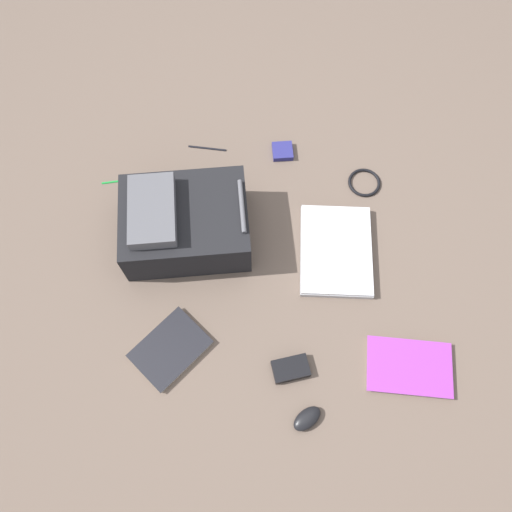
{
  "coord_description": "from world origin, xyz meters",
  "views": [
    {
      "loc": [
        0.69,
        -0.1,
        1.74
      ],
      "look_at": [
        -0.04,
        -0.04,
        0.02
      ],
      "focal_mm": 37.24,
      "sensor_mm": 36.0,
      "label": 1
    }
  ],
  "objects_px": {
    "computer_mouse": "(307,419)",
    "earbud_pouch": "(283,151)",
    "book_manual": "(409,367)",
    "laptop": "(336,250)",
    "power_brick": "(291,369)",
    "book_blue": "(170,349)",
    "cable_coil": "(364,183)",
    "pen_black": "(207,148)",
    "pen_blue": "(121,180)",
    "backpack": "(184,223)"
  },
  "relations": [
    {
      "from": "computer_mouse",
      "to": "earbud_pouch",
      "type": "height_order",
      "value": "computer_mouse"
    },
    {
      "from": "book_manual",
      "to": "earbud_pouch",
      "type": "bearing_deg",
      "value": -159.65
    },
    {
      "from": "earbud_pouch",
      "to": "book_manual",
      "type": "bearing_deg",
      "value": 20.35
    },
    {
      "from": "book_manual",
      "to": "laptop",
      "type": "bearing_deg",
      "value": -157.6
    },
    {
      "from": "power_brick",
      "to": "earbud_pouch",
      "type": "height_order",
      "value": "power_brick"
    },
    {
      "from": "book_manual",
      "to": "computer_mouse",
      "type": "height_order",
      "value": "computer_mouse"
    },
    {
      "from": "laptop",
      "to": "book_blue",
      "type": "bearing_deg",
      "value": -63.13
    },
    {
      "from": "cable_coil",
      "to": "earbud_pouch",
      "type": "distance_m",
      "value": 0.34
    },
    {
      "from": "power_brick",
      "to": "pen_black",
      "type": "xyz_separation_m",
      "value": [
        -0.88,
        -0.23,
        -0.01
      ]
    },
    {
      "from": "pen_black",
      "to": "computer_mouse",
      "type": "bearing_deg",
      "value": 14.0
    },
    {
      "from": "laptop",
      "to": "pen_black",
      "type": "distance_m",
      "value": 0.65
    },
    {
      "from": "laptop",
      "to": "cable_coil",
      "type": "bearing_deg",
      "value": 151.32
    },
    {
      "from": "pen_blue",
      "to": "earbud_pouch",
      "type": "bearing_deg",
      "value": 96.67
    },
    {
      "from": "book_manual",
      "to": "pen_black",
      "type": "relative_size",
      "value": 2.04
    },
    {
      "from": "earbud_pouch",
      "to": "pen_blue",
      "type": "bearing_deg",
      "value": -83.33
    },
    {
      "from": "book_manual",
      "to": "pen_black",
      "type": "xyz_separation_m",
      "value": [
        -0.91,
        -0.61,
        -0.01
      ]
    },
    {
      "from": "power_brick",
      "to": "pen_blue",
      "type": "height_order",
      "value": "power_brick"
    },
    {
      "from": "laptop",
      "to": "earbud_pouch",
      "type": "bearing_deg",
      "value": -161.72
    },
    {
      "from": "cable_coil",
      "to": "power_brick",
      "type": "distance_m",
      "value": 0.76
    },
    {
      "from": "laptop",
      "to": "computer_mouse",
      "type": "bearing_deg",
      "value": -17.23
    },
    {
      "from": "book_blue",
      "to": "cable_coil",
      "type": "xyz_separation_m",
      "value": [
        -0.57,
        0.74,
        -0.0
      ]
    },
    {
      "from": "book_blue",
      "to": "computer_mouse",
      "type": "xyz_separation_m",
      "value": [
        0.26,
        0.42,
        0.01
      ]
    },
    {
      "from": "computer_mouse",
      "to": "pen_blue",
      "type": "xyz_separation_m",
      "value": [
        -0.92,
        -0.59,
        -0.01
      ]
    },
    {
      "from": "power_brick",
      "to": "pen_blue",
      "type": "xyz_separation_m",
      "value": [
        -0.76,
        -0.56,
        -0.01
      ]
    },
    {
      "from": "laptop",
      "to": "backpack",
      "type": "bearing_deg",
      "value": -102.39
    },
    {
      "from": "laptop",
      "to": "book_manual",
      "type": "xyz_separation_m",
      "value": [
        0.43,
        0.18,
        -0.01
      ]
    },
    {
      "from": "book_manual",
      "to": "pen_black",
      "type": "distance_m",
      "value": 1.1
    },
    {
      "from": "pen_black",
      "to": "earbud_pouch",
      "type": "xyz_separation_m",
      "value": [
        0.05,
        0.29,
        0.01
      ]
    },
    {
      "from": "laptop",
      "to": "earbud_pouch",
      "type": "distance_m",
      "value": 0.46
    },
    {
      "from": "cable_coil",
      "to": "earbud_pouch",
      "type": "xyz_separation_m",
      "value": [
        -0.16,
        -0.29,
        0.01
      ]
    },
    {
      "from": "pen_black",
      "to": "earbud_pouch",
      "type": "distance_m",
      "value": 0.29
    },
    {
      "from": "pen_black",
      "to": "pen_blue",
      "type": "distance_m",
      "value": 0.35
    },
    {
      "from": "backpack",
      "to": "power_brick",
      "type": "bearing_deg",
      "value": 31.71
    },
    {
      "from": "book_blue",
      "to": "pen_black",
      "type": "distance_m",
      "value": 0.8
    },
    {
      "from": "backpack",
      "to": "book_manual",
      "type": "bearing_deg",
      "value": 52.25
    },
    {
      "from": "computer_mouse",
      "to": "pen_black",
      "type": "relative_size",
      "value": 0.67
    },
    {
      "from": "laptop",
      "to": "earbud_pouch",
      "type": "height_order",
      "value": "laptop"
    },
    {
      "from": "book_blue",
      "to": "pen_blue",
      "type": "height_order",
      "value": "book_blue"
    },
    {
      "from": "earbud_pouch",
      "to": "pen_black",
      "type": "bearing_deg",
      "value": -98.98
    },
    {
      "from": "book_blue",
      "to": "cable_coil",
      "type": "distance_m",
      "value": 0.94
    },
    {
      "from": "book_blue",
      "to": "power_brick",
      "type": "bearing_deg",
      "value": 75.64
    },
    {
      "from": "earbud_pouch",
      "to": "book_blue",
      "type": "bearing_deg",
      "value": -31.48
    },
    {
      "from": "cable_coil",
      "to": "pen_black",
      "type": "xyz_separation_m",
      "value": [
        -0.21,
        -0.58,
        -0.0
      ]
    },
    {
      "from": "computer_mouse",
      "to": "book_blue",
      "type": "bearing_deg",
      "value": -154.39
    },
    {
      "from": "backpack",
      "to": "pen_black",
      "type": "height_order",
      "value": "backpack"
    },
    {
      "from": "laptop",
      "to": "book_blue",
      "type": "xyz_separation_m",
      "value": [
        0.3,
        -0.6,
        -0.01
      ]
    },
    {
      "from": "backpack",
      "to": "cable_coil",
      "type": "distance_m",
      "value": 0.7
    },
    {
      "from": "power_brick",
      "to": "laptop",
      "type": "bearing_deg",
      "value": 152.67
    },
    {
      "from": "power_brick",
      "to": "pen_blue",
      "type": "relative_size",
      "value": 0.79
    },
    {
      "from": "power_brick",
      "to": "cable_coil",
      "type": "bearing_deg",
      "value": 152.12
    }
  ]
}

